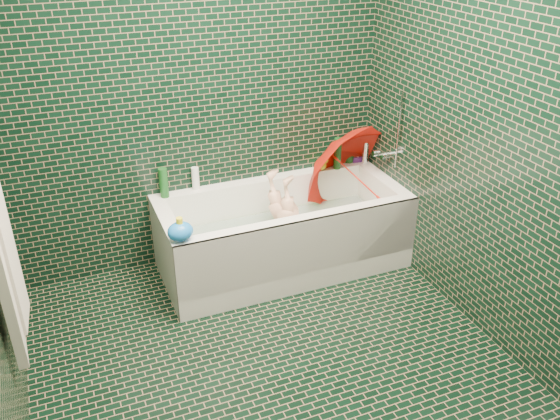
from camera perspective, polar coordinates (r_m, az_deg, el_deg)
name	(u,v)px	position (r m, az deg, el deg)	size (l,w,h in m)	color
floor	(278,374)	(3.44, -0.15, -15.51)	(2.80, 2.80, 0.00)	black
wall_back	(198,89)	(3.99, -7.94, 11.45)	(2.80, 2.80, 0.00)	black
wall_front	(475,368)	(1.72, 18.26, -14.24)	(2.80, 2.80, 0.00)	black
wall_right	(503,132)	(3.41, 20.68, 7.01)	(2.80, 2.80, 0.00)	black
bathtub	(284,240)	(4.19, 0.34, -2.94)	(1.70, 0.75, 0.55)	white
bath_mat	(283,246)	(4.24, 0.25, -3.48)	(1.35, 0.47, 0.01)	green
water	(283,228)	(4.16, 0.25, -1.78)	(1.48, 0.53, 0.00)	silver
faucet	(389,150)	(4.30, 10.44, 5.73)	(0.18, 0.19, 0.55)	silver
child	(288,226)	(4.17, 0.76, -1.59)	(0.31, 0.20, 0.84)	#D9A387
umbrella	(356,177)	(4.31, 7.33, 3.18)	(0.71, 0.71, 0.62)	red
soap_bottle_a	(358,162)	(4.62, 7.54, 4.58)	(0.10, 0.10, 0.26)	white
soap_bottle_b	(358,163)	(4.61, 7.51, 4.54)	(0.08, 0.08, 0.18)	#481E72
soap_bottle_c	(354,163)	(4.61, 7.10, 4.56)	(0.14, 0.14, 0.19)	#15491A
bottle_right_tall	(338,153)	(4.45, 5.56, 5.45)	(0.06, 0.06, 0.24)	#15491A
bottle_right_pump	(365,153)	(4.57, 8.21, 5.47)	(0.05, 0.05, 0.18)	silver
bottle_left_tall	(164,183)	(4.08, -11.13, 2.59)	(0.06, 0.06, 0.21)	#15491A
bottle_left_short	(195,178)	(4.16, -8.14, 3.02)	(0.05, 0.05, 0.16)	white
rubber_duck	(322,165)	(4.45, 4.04, 4.36)	(0.11, 0.08, 0.09)	yellow
bath_toy	(180,231)	(3.54, -9.57, -2.03)	(0.19, 0.18, 0.15)	blue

